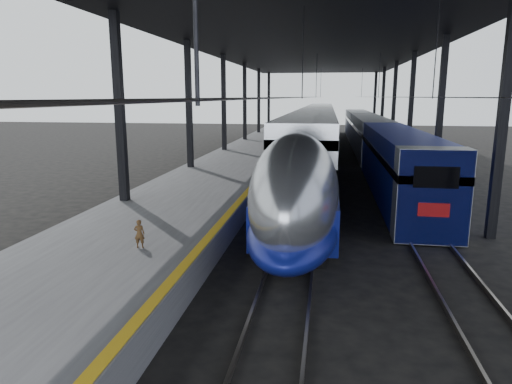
# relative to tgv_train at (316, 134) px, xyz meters

# --- Properties ---
(ground) EXTENTS (160.00, 160.00, 0.00)m
(ground) POSITION_rel_tgv_train_xyz_m (-2.00, -29.31, -2.09)
(ground) COLOR black
(ground) RESTS_ON ground
(platform) EXTENTS (6.00, 80.00, 1.00)m
(platform) POSITION_rel_tgv_train_xyz_m (-5.50, -9.31, -1.59)
(platform) COLOR #4C4C4F
(platform) RESTS_ON ground
(yellow_strip) EXTENTS (0.30, 80.00, 0.01)m
(yellow_strip) POSITION_rel_tgv_train_xyz_m (-2.70, -9.31, -1.08)
(yellow_strip) COLOR gold
(yellow_strip) RESTS_ON platform
(rails) EXTENTS (6.52, 80.00, 0.16)m
(rails) POSITION_rel_tgv_train_xyz_m (2.50, -9.31, -2.01)
(rails) COLOR slate
(rails) RESTS_ON ground
(canopy) EXTENTS (18.00, 75.00, 9.47)m
(canopy) POSITION_rel_tgv_train_xyz_m (-0.10, -9.31, 7.03)
(canopy) COLOR black
(canopy) RESTS_ON ground
(tgv_train) EXTENTS (3.12, 65.20, 4.47)m
(tgv_train) POSITION_rel_tgv_train_xyz_m (0.00, 0.00, 0.00)
(tgv_train) COLOR #ADB0B4
(tgv_train) RESTS_ON ground
(second_train) EXTENTS (2.67, 56.05, 3.67)m
(second_train) POSITION_rel_tgv_train_xyz_m (5.00, 1.36, -0.23)
(second_train) COLOR navy
(second_train) RESTS_ON ground
(child) EXTENTS (0.35, 0.26, 0.89)m
(child) POSITION_rel_tgv_train_xyz_m (-4.50, -30.43, -0.65)
(child) COLOR #4F341A
(child) RESTS_ON platform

